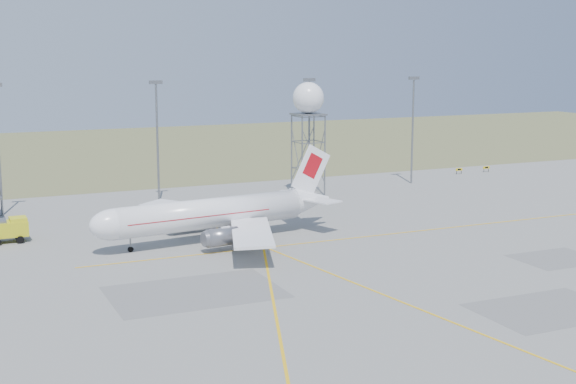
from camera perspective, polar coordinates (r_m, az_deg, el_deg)
name	(u,v)px	position (r m, az deg, el deg)	size (l,w,h in m)	color
ground	(434,308)	(81.82, 10.32, -8.14)	(400.00, 400.00, 0.00)	gray
grass_strip	(121,151)	(210.12, -11.82, 2.88)	(400.00, 120.00, 0.03)	#5B6839
mast_b	(157,132)	(134.95, -9.29, 4.26)	(2.20, 0.50, 20.50)	slate
mast_c	(309,125)	(144.69, 1.52, 4.77)	(2.20, 0.50, 20.50)	slate
mast_d	(413,121)	(155.48, 8.87, 5.01)	(2.20, 0.50, 20.50)	slate
taxi_sign_near	(459,170)	(170.50, 12.07, 1.56)	(1.60, 0.17, 1.20)	black
taxi_sign_far	(486,168)	(174.71, 13.92, 1.68)	(1.60, 0.17, 1.20)	black
airliner_main	(213,214)	(107.83, -5.34, -1.56)	(35.76, 34.56, 12.18)	white
radar_tower	(308,132)	(141.43, 1.44, 4.29)	(5.51, 5.51, 19.94)	slate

